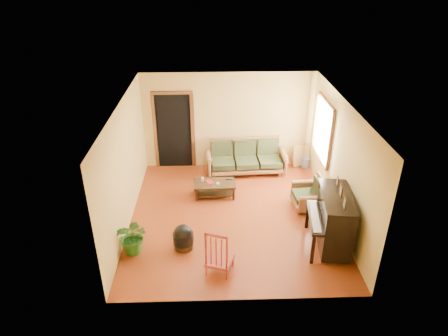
{
  "coord_description": "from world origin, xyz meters",
  "views": [
    {
      "loc": [
        -0.44,
        -7.41,
        5.11
      ],
      "look_at": [
        -0.19,
        0.2,
        1.1
      ],
      "focal_mm": 32.0,
      "sensor_mm": 36.0,
      "label": 1
    }
  ],
  "objects_px": {
    "sofa": "(246,158)",
    "coffee_table": "(214,189)",
    "armchair": "(307,193)",
    "potted_plant": "(133,237)",
    "piano": "(334,221)",
    "footstool": "(183,239)",
    "red_chair": "(220,250)",
    "ceramic_crock": "(305,163)"
  },
  "relations": [
    {
      "from": "potted_plant",
      "to": "sofa",
      "type": "bearing_deg",
      "value": 52.76
    },
    {
      "from": "sofa",
      "to": "piano",
      "type": "relative_size",
      "value": 1.57
    },
    {
      "from": "red_chair",
      "to": "potted_plant",
      "type": "xyz_separation_m",
      "value": [
        -1.65,
        0.58,
        -0.11
      ]
    },
    {
      "from": "piano",
      "to": "potted_plant",
      "type": "bearing_deg",
      "value": -171.46
    },
    {
      "from": "red_chair",
      "to": "ceramic_crock",
      "type": "xyz_separation_m",
      "value": [
        2.44,
        4.05,
        -0.34
      ]
    },
    {
      "from": "sofa",
      "to": "coffee_table",
      "type": "xyz_separation_m",
      "value": [
        -0.86,
        -1.16,
        -0.26
      ]
    },
    {
      "from": "sofa",
      "to": "coffee_table",
      "type": "relative_size",
      "value": 2.09
    },
    {
      "from": "armchair",
      "to": "potted_plant",
      "type": "height_order",
      "value": "armchair"
    },
    {
      "from": "sofa",
      "to": "footstool",
      "type": "relative_size",
      "value": 5.06
    },
    {
      "from": "red_chair",
      "to": "potted_plant",
      "type": "relative_size",
      "value": 1.3
    },
    {
      "from": "piano",
      "to": "sofa",
      "type": "bearing_deg",
      "value": 122.27
    },
    {
      "from": "footstool",
      "to": "ceramic_crock",
      "type": "height_order",
      "value": "footstool"
    },
    {
      "from": "footstool",
      "to": "piano",
      "type": "bearing_deg",
      "value": -0.6
    },
    {
      "from": "coffee_table",
      "to": "red_chair",
      "type": "bearing_deg",
      "value": -88.53
    },
    {
      "from": "piano",
      "to": "ceramic_crock",
      "type": "bearing_deg",
      "value": 94.06
    },
    {
      "from": "armchair",
      "to": "potted_plant",
      "type": "xyz_separation_m",
      "value": [
        -3.69,
        -1.48,
        -0.01
      ]
    },
    {
      "from": "armchair",
      "to": "potted_plant",
      "type": "bearing_deg",
      "value": -161.29
    },
    {
      "from": "footstool",
      "to": "ceramic_crock",
      "type": "distance_m",
      "value": 4.6
    },
    {
      "from": "footstool",
      "to": "coffee_table",
      "type": "bearing_deg",
      "value": 71.9
    },
    {
      "from": "red_chair",
      "to": "ceramic_crock",
      "type": "bearing_deg",
      "value": 78.43
    },
    {
      "from": "footstool",
      "to": "red_chair",
      "type": "relative_size",
      "value": 0.43
    },
    {
      "from": "ceramic_crock",
      "to": "armchair",
      "type": "bearing_deg",
      "value": -101.24
    },
    {
      "from": "sofa",
      "to": "armchair",
      "type": "xyz_separation_m",
      "value": [
        1.26,
        -1.72,
        -0.06
      ]
    },
    {
      "from": "footstool",
      "to": "sofa",
      "type": "bearing_deg",
      "value": 64.3
    },
    {
      "from": "sofa",
      "to": "red_chair",
      "type": "bearing_deg",
      "value": -104.84
    },
    {
      "from": "potted_plant",
      "to": "ceramic_crock",
      "type": "bearing_deg",
      "value": 40.32
    },
    {
      "from": "armchair",
      "to": "piano",
      "type": "xyz_separation_m",
      "value": [
        0.19,
        -1.41,
        0.2
      ]
    },
    {
      "from": "coffee_table",
      "to": "ceramic_crock",
      "type": "relative_size",
      "value": 3.6
    },
    {
      "from": "red_chair",
      "to": "sofa",
      "type": "bearing_deg",
      "value": 97.71
    },
    {
      "from": "armchair",
      "to": "piano",
      "type": "relative_size",
      "value": 0.57
    },
    {
      "from": "sofa",
      "to": "footstool",
      "type": "height_order",
      "value": "sofa"
    },
    {
      "from": "armchair",
      "to": "ceramic_crock",
      "type": "xyz_separation_m",
      "value": [
        0.39,
        1.98,
        -0.24
      ]
    },
    {
      "from": "piano",
      "to": "potted_plant",
      "type": "distance_m",
      "value": 3.89
    },
    {
      "from": "potted_plant",
      "to": "footstool",
      "type": "bearing_deg",
      "value": 6.33
    },
    {
      "from": "piano",
      "to": "footstool",
      "type": "bearing_deg",
      "value": -173.15
    },
    {
      "from": "piano",
      "to": "potted_plant",
      "type": "xyz_separation_m",
      "value": [
        -3.89,
        -0.07,
        -0.21
      ]
    },
    {
      "from": "ceramic_crock",
      "to": "coffee_table",
      "type": "bearing_deg",
      "value": -150.47
    },
    {
      "from": "piano",
      "to": "armchair",
      "type": "bearing_deg",
      "value": 105.24
    },
    {
      "from": "coffee_table",
      "to": "red_chair",
      "type": "xyz_separation_m",
      "value": [
        0.07,
        -2.63,
        0.3
      ]
    },
    {
      "from": "sofa",
      "to": "armchair",
      "type": "bearing_deg",
      "value": -56.95
    },
    {
      "from": "footstool",
      "to": "red_chair",
      "type": "xyz_separation_m",
      "value": [
        0.7,
        -0.69,
        0.29
      ]
    },
    {
      "from": "piano",
      "to": "footstool",
      "type": "relative_size",
      "value": 3.22
    }
  ]
}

